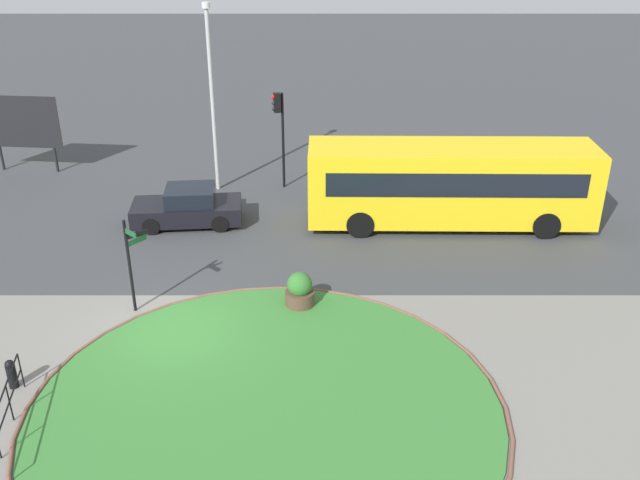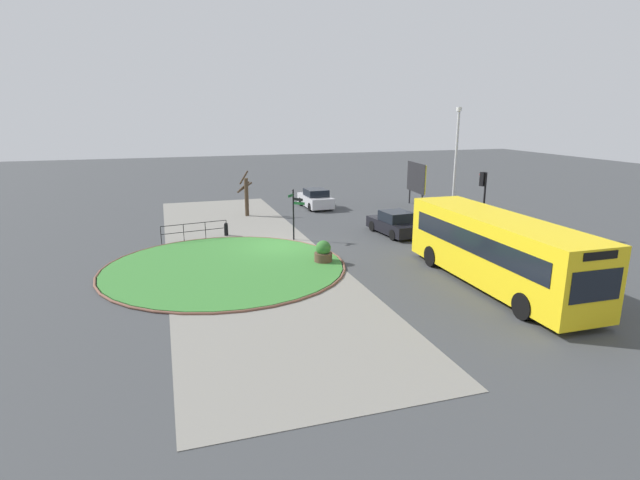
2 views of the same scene
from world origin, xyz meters
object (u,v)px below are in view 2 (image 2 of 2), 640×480
signpost_directional (294,211)px  car_near_lane (316,199)px  bollard_foreground (226,229)px  car_far_lane (395,224)px  bus_yellow (497,249)px  traffic_light_near (483,192)px  billboard_left (416,178)px  street_tree_bare (246,195)px  lamppost_tall (455,167)px  planter_near_signpost (323,253)px

signpost_directional → car_near_lane: size_ratio=0.75×
bollard_foreground → car_far_lane: car_far_lane is taller
bus_yellow → traffic_light_near: 7.58m
billboard_left → street_tree_bare: billboard_left is taller
billboard_left → bus_yellow: bearing=-12.1°
car_near_lane → signpost_directional: bearing=154.5°
bollard_foreground → bus_yellow: bus_yellow is taller
lamppost_tall → planter_near_signpost: bearing=-68.8°
street_tree_bare → signpost_directional: bearing=10.9°
billboard_left → planter_near_signpost: size_ratio=3.01×
billboard_left → street_tree_bare: size_ratio=1.08×
bollard_foreground → billboard_left: 16.56m
street_tree_bare → bus_yellow: bearing=23.0°
planter_near_signpost → signpost_directional: bearing=-177.7°
car_near_lane → traffic_light_near: traffic_light_near is taller
bollard_foreground → bus_yellow: 15.97m
signpost_directional → car_far_lane: 6.29m
bus_yellow → signpost_directional: bearing=-148.2°
bus_yellow → bollard_foreground: bearing=-141.1°
car_near_lane → car_far_lane: car_near_lane is taller
bollard_foreground → bus_yellow: bearing=38.2°
car_far_lane → planter_near_signpost: (4.34, -5.98, -0.14)m
planter_near_signpost → billboard_left: bearing=136.8°
signpost_directional → bollard_foreground: (-2.27, -3.68, -1.34)m
signpost_directional → bus_yellow: bearing=31.0°
bollard_foreground → car_far_lane: 10.24m
traffic_light_near → street_tree_bare: 16.35m
signpost_directional → lamppost_tall: lamppost_tall is taller
car_far_lane → billboard_left: size_ratio=1.20×
car_near_lane → lamppost_tall: size_ratio=0.53×
lamppost_tall → planter_near_signpost: size_ratio=6.56×
lamppost_tall → planter_near_signpost: 10.82m
bollard_foreground → traffic_light_near: bearing=66.0°
billboard_left → car_near_lane: bearing=-96.7°
bus_yellow → lamppost_tall: size_ratio=1.39×
bus_yellow → car_far_lane: size_ratio=2.51×
car_far_lane → traffic_light_near: bearing=-136.4°
signpost_directional → planter_near_signpost: signpost_directional is taller
bollard_foreground → street_tree_bare: 6.08m
bus_yellow → car_near_lane: (-19.55, -2.04, -0.95)m
bus_yellow → billboard_left: bearing=162.9°
bollard_foreground → bus_yellow: size_ratio=0.08×
bus_yellow → billboard_left: size_ratio=3.03×
billboard_left → lamppost_tall: bearing=-8.3°
signpost_directional → car_near_lane: 10.23m
lamppost_tall → bus_yellow: bearing=-21.4°
car_far_lane → signpost_directional: bearing=80.4°
traffic_light_near → lamppost_tall: 2.88m
bollard_foreground → street_tree_bare: size_ratio=0.26×
traffic_light_near → billboard_left: bearing=-26.2°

